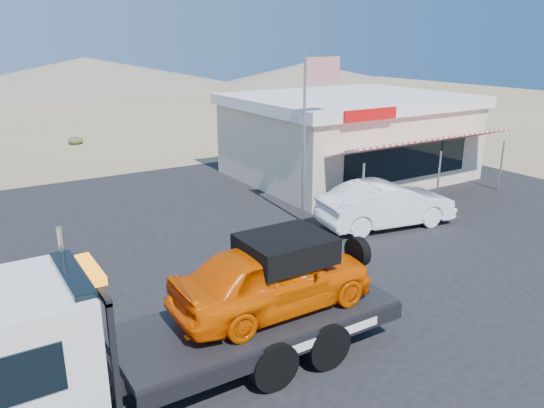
% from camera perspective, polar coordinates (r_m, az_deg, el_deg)
% --- Properties ---
extents(ground, '(120.00, 120.00, 0.00)m').
position_cam_1_polar(ground, '(13.81, -1.99, -10.64)').
color(ground, '#886F4D').
rests_on(ground, ground).
extents(asphalt_lot, '(32.00, 24.00, 0.02)m').
position_cam_1_polar(asphalt_lot, '(17.06, -1.25, -4.90)').
color(asphalt_lot, black).
rests_on(asphalt_lot, ground).
extents(tow_truck, '(8.54, 2.53, 2.86)m').
position_cam_1_polar(tow_truck, '(10.41, -9.31, -11.29)').
color(tow_truck, black).
rests_on(tow_truck, asphalt_lot).
extents(white_sedan, '(5.16, 2.55, 1.63)m').
position_cam_1_polar(white_sedan, '(19.29, 12.17, -0.02)').
color(white_sedan, silver).
rests_on(white_sedan, asphalt_lot).
extents(jerky_store, '(10.40, 9.97, 3.90)m').
position_cam_1_polar(jerky_store, '(26.00, 8.16, 7.31)').
color(jerky_store, '#C6B295').
rests_on(jerky_store, asphalt_lot).
extents(flagpole, '(1.55, 0.10, 6.00)m').
position_cam_1_polar(flagpole, '(18.85, 4.07, 9.08)').
color(flagpole, '#99999E').
rests_on(flagpole, asphalt_lot).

